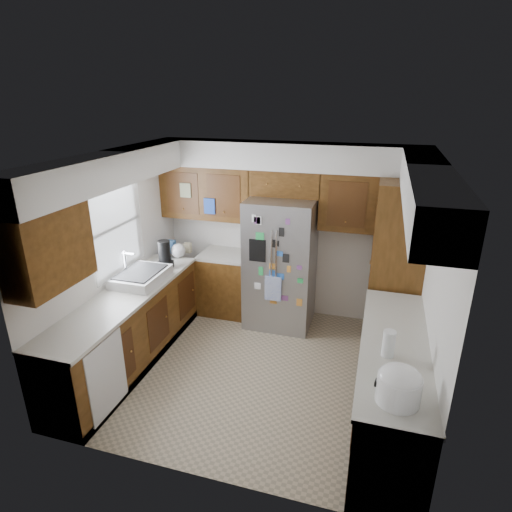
{
  "coord_description": "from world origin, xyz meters",
  "views": [
    {
      "loc": [
        1.22,
        -4.11,
        3.1
      ],
      "look_at": [
        -0.1,
        0.35,
        1.31
      ],
      "focal_mm": 30.0,
      "sensor_mm": 36.0,
      "label": 1
    }
  ],
  "objects_px": {
    "rice_cooker": "(399,384)",
    "paper_towel": "(389,344)",
    "fridge": "(280,263)",
    "pantry": "(396,265)"
  },
  "relations": [
    {
      "from": "rice_cooker",
      "to": "paper_towel",
      "type": "relative_size",
      "value": 1.37
    },
    {
      "from": "pantry",
      "to": "rice_cooker",
      "type": "xyz_separation_m",
      "value": [
        -0.0,
        -2.45,
        -0.0
      ]
    },
    {
      "from": "fridge",
      "to": "paper_towel",
      "type": "xyz_separation_m",
      "value": [
        1.42,
        -1.9,
        0.14
      ]
    },
    {
      "from": "pantry",
      "to": "fridge",
      "type": "xyz_separation_m",
      "value": [
        -1.5,
        0.05,
        -0.17
      ]
    },
    {
      "from": "pantry",
      "to": "paper_towel",
      "type": "bearing_deg",
      "value": -92.34
    },
    {
      "from": "paper_towel",
      "to": "rice_cooker",
      "type": "bearing_deg",
      "value": -82.85
    },
    {
      "from": "fridge",
      "to": "rice_cooker",
      "type": "height_order",
      "value": "fridge"
    },
    {
      "from": "pantry",
      "to": "paper_towel",
      "type": "distance_m",
      "value": 1.85
    },
    {
      "from": "pantry",
      "to": "rice_cooker",
      "type": "height_order",
      "value": "pantry"
    },
    {
      "from": "pantry",
      "to": "fridge",
      "type": "relative_size",
      "value": 1.19
    }
  ]
}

